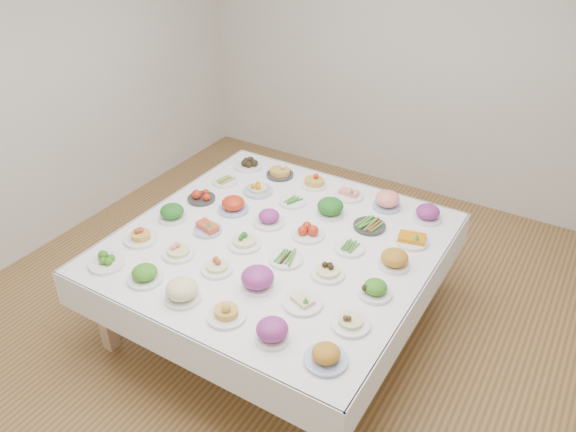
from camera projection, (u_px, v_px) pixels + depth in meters
The scene contains 38 objects.
room_envelope at pixel (291, 97), 3.43m from camera, with size 5.02×5.02×2.81m.
display_table at pixel (277, 248), 4.06m from camera, with size 2.17×2.17×0.75m.
dish_0 at pixel (106, 260), 3.76m from camera, with size 0.24×0.24×0.10m.
dish_1 at pixel (145, 272), 3.61m from camera, with size 0.24×0.24×0.14m.
dish_2 at pixel (182, 290), 3.46m from camera, with size 0.25×0.25×0.15m.
dish_3 at pixel (226, 309), 3.32m from camera, with size 0.23×0.23×0.14m.
dish_4 at pixel (272, 331), 3.17m from camera, with size 0.22×0.22×0.13m.
dish_5 at pixel (326, 352), 3.02m from camera, with size 0.24×0.24×0.14m.
dish_6 at pixel (141, 234), 4.00m from camera, with size 0.24×0.24×0.12m.
dish_7 at pixel (178, 249), 3.85m from camera, with size 0.22×0.22×0.12m.
dish_8 at pixel (217, 264), 3.70m from camera, with size 0.23×0.23×0.12m.
dish_9 at pixel (258, 279), 3.55m from camera, with size 0.24×0.24×0.14m.
dish_10 at pixel (303, 299), 3.43m from camera, with size 0.24×0.24×0.10m.
dish_11 at pixel (351, 319), 3.27m from camera, with size 0.23×0.23×0.12m.
dish_12 at pixel (172, 212), 4.23m from camera, with size 0.21×0.21×0.13m.
dish_13 at pixel (208, 227), 4.10m from camera, with size 0.21×0.21×0.09m.
dish_14 at pixel (244, 239), 3.95m from camera, with size 0.23×0.23×0.12m.
dish_15 at pixel (286, 258), 3.81m from camera, with size 0.23×0.23×0.05m.
dish_16 at pixel (328, 269), 3.67m from camera, with size 0.22×0.22×0.11m.
dish_17 at pixel (375, 287), 3.50m from camera, with size 0.22×0.22×0.12m.
dish_18 at pixel (201, 195), 4.47m from camera, with size 0.23×0.23×0.11m.
dish_19 at pixel (233, 203), 4.33m from camera, with size 0.24×0.24×0.14m.
dish_20 at pixel (269, 217), 4.18m from camera, with size 0.24×0.24×0.13m.
dish_21 at pixel (308, 230), 4.05m from camera, with size 0.24×0.24×0.11m.
dish_22 at pixel (350, 248), 3.92m from camera, with size 0.21×0.21×0.05m.
dish_23 at pixel (395, 258), 3.74m from camera, with size 0.23×0.23×0.13m.
dish_24 at pixel (225, 181), 4.72m from camera, with size 0.21×0.21×0.05m.
dish_25 at pixel (258, 185), 4.56m from camera, with size 0.24×0.24×0.14m.
dish_26 at pixel (292, 201), 4.45m from camera, with size 0.21×0.21×0.05m.
dish_27 at pixel (330, 208), 4.27m from camera, with size 0.25×0.25×0.14m.
dish_28 at pixel (370, 225), 4.15m from camera, with size 0.24×0.24×0.06m.
dish_29 at pixel (412, 236), 3.98m from camera, with size 0.24×0.24×0.11m.
dish_30 at pixel (248, 163), 4.94m from camera, with size 0.24×0.24×0.11m.
dish_31 at pixel (280, 170), 4.80m from camera, with size 0.23×0.23×0.13m.
dish_32 at pixel (314, 180), 4.65m from camera, with size 0.21×0.21×0.13m.
dish_33 at pixel (349, 193), 4.52m from camera, with size 0.23×0.23×0.10m.
dish_34 at pixel (387, 200), 4.36m from camera, with size 0.25×0.25×0.14m.
dish_35 at pixel (428, 212), 4.22m from camera, with size 0.24×0.24×0.14m.
Camera 1 is at (1.69, -2.81, 3.07)m, focal length 35.00 mm.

